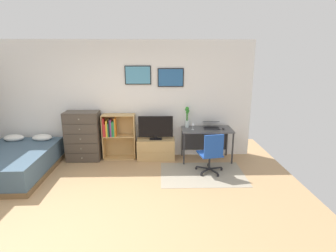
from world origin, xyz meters
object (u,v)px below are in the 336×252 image
at_px(bookshelf, 116,133).
at_px(computer_mouse, 223,129).
at_px(bed, 13,163).
at_px(office_chair, 211,152).
at_px(desk, 206,134).
at_px(laptop, 211,125).
at_px(wine_glass, 193,124).
at_px(dresser, 83,136).
at_px(bamboo_vase, 187,116).
at_px(tv_stand, 156,149).
at_px(television, 156,128).

height_order(bookshelf, computer_mouse, bookshelf).
xyz_separation_m(bed, office_chair, (4.01, -0.06, 0.20)).
bearing_deg(desk, computer_mouse, -19.49).
relative_size(laptop, wine_glass, 2.26).
relative_size(office_chair, computer_mouse, 8.27).
bearing_deg(dresser, bamboo_vase, 2.09).
distance_m(bookshelf, tv_stand, 1.00).
xyz_separation_m(dresser, office_chair, (2.80, -0.85, -0.11)).
height_order(dresser, desk, dresser).
height_order(dresser, tv_stand, dresser).
xyz_separation_m(bed, bookshelf, (1.94, 0.85, 0.35)).
xyz_separation_m(television, computer_mouse, (1.53, -0.13, 0.00)).
bearing_deg(wine_glass, computer_mouse, 0.60).
xyz_separation_m(tv_stand, computer_mouse, (1.53, -0.15, 0.52)).
bearing_deg(bed, bookshelf, 22.69).
xyz_separation_m(bookshelf, desk, (2.09, -0.07, -0.00)).
relative_size(television, bamboo_vase, 1.63).
height_order(office_chair, bamboo_vase, bamboo_vase).
bearing_deg(wine_glass, bed, -170.13).
xyz_separation_m(bed, bamboo_vase, (3.60, 0.87, 0.75)).
distance_m(laptop, computer_mouse, 0.29).
distance_m(dresser, desk, 2.83).
xyz_separation_m(bookshelf, bamboo_vase, (1.65, 0.02, 0.40)).
height_order(desk, office_chair, office_chair).
bearing_deg(tv_stand, television, -90.00).
bearing_deg(wine_glass, bookshelf, 173.25).
distance_m(television, laptop, 1.28).
height_order(dresser, television, dresser).
xyz_separation_m(desk, office_chair, (-0.03, -0.84, -0.15)).
bearing_deg(desk, office_chair, -91.79).
distance_m(office_chair, computer_mouse, 0.87).
distance_m(television, computer_mouse, 1.53).
bearing_deg(computer_mouse, bamboo_vase, 164.62).
bearing_deg(desk, tv_stand, 179.00).
height_order(bookshelf, desk, bookshelf).
xyz_separation_m(tv_stand, bamboo_vase, (0.73, 0.07, 0.76)).
height_order(bookshelf, office_chair, bookshelf).
bearing_deg(tv_stand, wine_glass, -10.54).
bearing_deg(tv_stand, computer_mouse, -5.54).
xyz_separation_m(dresser, tv_stand, (1.66, 0.02, -0.33)).
bearing_deg(bookshelf, desk, -2.01).
distance_m(desk, office_chair, 0.86).
bearing_deg(computer_mouse, tv_stand, 174.46).
relative_size(tv_stand, office_chair, 1.00).
xyz_separation_m(office_chair, bamboo_vase, (-0.41, 0.94, 0.55)).
distance_m(tv_stand, desk, 1.22).
xyz_separation_m(dresser, bookshelf, (0.73, 0.07, 0.04)).
relative_size(bookshelf, bamboo_vase, 2.18).
relative_size(laptop, bamboo_vase, 0.84).
distance_m(desk, bamboo_vase, 0.60).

